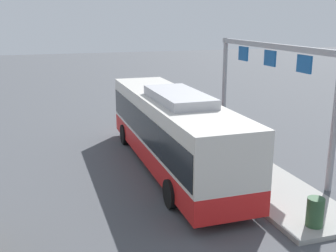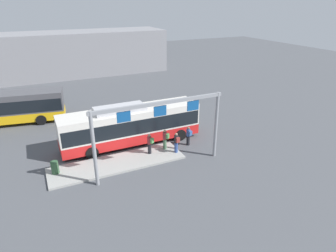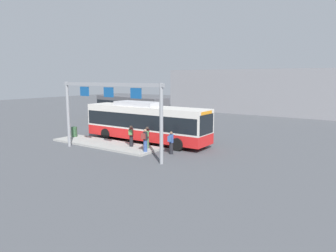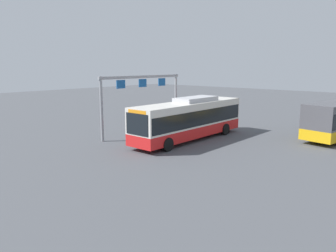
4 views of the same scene
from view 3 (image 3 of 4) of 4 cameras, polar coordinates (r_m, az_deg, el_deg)
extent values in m
plane|color=#4C4F54|center=(27.12, -4.04, -2.93)|extent=(120.00, 120.00, 0.00)
cube|color=#9E9E99|center=(26.43, -11.47, -3.22)|extent=(10.00, 2.80, 0.16)
cube|color=red|center=(26.97, -4.06, -1.31)|extent=(11.67, 2.55, 0.85)
cube|color=silver|center=(26.76, -4.09, 1.58)|extent=(11.67, 2.55, 1.90)
cube|color=black|center=(26.79, -4.08, 1.16)|extent=(11.43, 2.59, 1.20)
cube|color=black|center=(23.59, 7.07, 0.30)|extent=(0.05, 2.13, 1.50)
cube|color=#B7B7BC|center=(27.19, -5.56, 4.08)|extent=(4.09, 1.77, 0.36)
cube|color=orange|center=(23.51, 6.96, 2.36)|extent=(0.13, 1.75, 0.28)
cylinder|color=black|center=(25.76, 4.66, -2.43)|extent=(1.00, 0.30, 1.00)
cylinder|color=black|center=(23.75, 1.75, -3.38)|extent=(1.00, 0.30, 1.00)
cylinder|color=black|center=(30.25, -8.00, -0.79)|extent=(1.00, 0.30, 1.00)
cylinder|color=black|center=(28.56, -11.26, -1.45)|extent=(1.00, 0.30, 1.00)
cube|color=#EAAD14|center=(40.50, -6.84, 2.08)|extent=(11.74, 4.33, 0.85)
cube|color=#4C4C51|center=(40.36, -6.87, 4.02)|extent=(11.74, 4.33, 1.90)
cube|color=black|center=(40.38, -6.87, 3.74)|extent=(11.52, 4.34, 1.20)
cylinder|color=black|center=(42.94, -11.42, 1.98)|extent=(1.04, 0.46, 1.00)
cylinder|color=black|center=(44.35, -8.88, 2.27)|extent=(1.04, 0.46, 1.00)
cylinder|color=black|center=(37.09, -4.78, 1.06)|extent=(1.04, 0.46, 1.00)
cylinder|color=black|center=(38.70, -2.11, 1.41)|extent=(1.04, 0.46, 1.00)
cylinder|color=#334C8C|center=(22.92, -4.16, -3.64)|extent=(0.30, 0.30, 0.85)
cylinder|color=black|center=(22.77, -4.18, -1.85)|extent=(0.36, 0.36, 0.60)
sphere|color=#9E755B|center=(22.70, -4.19, -0.84)|extent=(0.22, 0.22, 0.22)
cube|color=maroon|center=(22.56, -4.56, -1.89)|extent=(0.29, 0.20, 0.40)
cylinder|color=black|center=(22.78, 0.59, -4.10)|extent=(0.33, 0.33, 0.85)
cylinder|color=#334C8C|center=(22.63, 0.59, -2.31)|extent=(0.40, 0.40, 0.60)
sphere|color=brown|center=(22.55, 0.59, -1.29)|extent=(0.22, 0.22, 0.22)
cube|color=#335993|center=(22.39, 0.32, -2.36)|extent=(0.31, 0.23, 0.40)
cylinder|color=#476B4C|center=(23.97, -3.82, -3.07)|extent=(0.39, 0.39, 0.85)
cylinder|color=maroon|center=(23.83, -3.83, -1.37)|extent=(0.47, 0.47, 0.60)
sphere|color=#9E755B|center=(23.76, -3.84, -0.40)|extent=(0.22, 0.22, 0.22)
cube|color=#4C8447|center=(23.57, -3.89, -1.41)|extent=(0.33, 0.30, 0.40)
cylinder|color=black|center=(24.69, -6.72, -2.76)|extent=(0.38, 0.38, 0.85)
cylinder|color=maroon|center=(24.55, -6.75, -1.10)|extent=(0.46, 0.46, 0.60)
sphere|color=#9E755B|center=(24.49, -6.77, -0.16)|extent=(0.22, 0.22, 0.22)
cube|color=#4C8447|center=(24.30, -6.88, -1.14)|extent=(0.33, 0.29, 0.40)
cylinder|color=gray|center=(26.20, -17.79, 2.01)|extent=(0.24, 0.24, 5.20)
cylinder|color=gray|center=(19.81, -1.23, 0.33)|extent=(0.24, 0.24, 5.20)
cube|color=gray|center=(22.58, -10.84, 7.47)|extent=(9.58, 0.20, 0.24)
cube|color=#144C8C|center=(24.45, -15.01, 6.14)|extent=(0.90, 0.08, 0.70)
cube|color=#144C8C|center=(22.60, -10.80, 6.08)|extent=(0.90, 0.08, 0.70)
cube|color=#144C8C|center=(20.88, -5.88, 5.97)|extent=(0.90, 0.08, 0.70)
cube|color=gray|center=(51.51, 16.27, 6.13)|extent=(28.27, 8.00, 6.73)
cylinder|color=#2D5133|center=(29.82, -16.77, -1.01)|extent=(0.52, 0.52, 0.90)
camera|label=1|loc=(41.55, -17.04, 9.56)|focal=44.00mm
camera|label=2|loc=(24.12, -60.13, 18.45)|focal=31.43mm
camera|label=4|loc=(37.46, 42.15, 7.37)|focal=35.56mm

